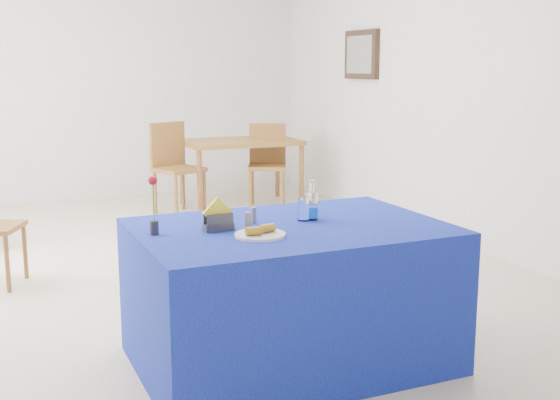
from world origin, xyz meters
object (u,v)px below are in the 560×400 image
object	(u,v)px
plate	(260,235)
chair_bg_left	(174,161)
water_bottle	(312,207)
oak_table	(241,147)
chair_bg_right	(267,159)
blue_table	(290,294)

from	to	relation	value
plate	chair_bg_left	world-z (taller)	chair_bg_left
water_bottle	oak_table	xyz separation A→B (m)	(1.13, 4.09, -0.15)
plate	oak_table	bearing A→B (deg)	70.50
plate	chair_bg_right	size ratio (longest dim) A/B	0.27
plate	chair_bg_right	xyz separation A→B (m)	(1.81, 4.21, -0.23)
blue_table	water_bottle	xyz separation A→B (m)	(0.17, 0.08, 0.45)
blue_table	chair_bg_left	xyz separation A→B (m)	(0.49, 4.08, 0.19)
blue_table	water_bottle	size ratio (longest dim) A/B	7.44
chair_bg_left	chair_bg_right	bearing A→B (deg)	-22.46
water_bottle	chair_bg_right	bearing A→B (deg)	70.48
oak_table	chair_bg_right	size ratio (longest dim) A/B	1.37
oak_table	chair_bg_right	distance (m)	0.33
chair_bg_left	plate	bearing A→B (deg)	-120.63
water_bottle	chair_bg_right	xyz separation A→B (m)	(1.40, 3.96, -0.29)
blue_table	chair_bg_right	bearing A→B (deg)	68.77
plate	chair_bg_right	world-z (taller)	chair_bg_right
chair_bg_right	plate	bearing A→B (deg)	-88.68
plate	water_bottle	size ratio (longest dim) A/B	1.17
blue_table	chair_bg_left	size ratio (longest dim) A/B	1.63
plate	blue_table	xyz separation A→B (m)	(0.24, 0.16, -0.39)
oak_table	chair_bg_right	world-z (taller)	chair_bg_right
oak_table	plate	bearing A→B (deg)	-109.50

